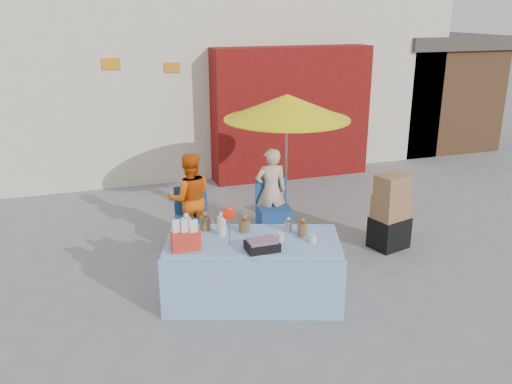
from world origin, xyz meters
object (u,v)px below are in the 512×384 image
object	(u,v)px
chair_left	(193,229)
chair_right	(274,219)
vendor_beige	(271,191)
market_table	(252,268)
box_stack	(390,214)
umbrella	(287,108)
vendor_orange	(190,199)

from	to	relation	value
chair_left	chair_right	size ratio (longest dim) A/B	1.00
chair_left	vendor_beige	xyz separation A→B (m)	(1.25, 0.13, 0.41)
chair_right	vendor_beige	world-z (taller)	vendor_beige
market_table	box_stack	size ratio (longest dim) A/B	2.02
umbrella	vendor_beige	bearing A→B (deg)	-153.43
umbrella	box_stack	distance (m)	2.17
chair_left	chair_right	bearing A→B (deg)	6.14
chair_right	umbrella	world-z (taller)	umbrella
umbrella	box_stack	xyz separation A→B (m)	(1.11, -1.24, -1.38)
vendor_beige	vendor_orange	bearing A→B (deg)	6.14
chair_left	box_stack	size ratio (longest dim) A/B	0.77
market_table	vendor_orange	bearing A→B (deg)	119.08
chair_right	umbrella	bearing A→B (deg)	49.76
market_table	box_stack	distance (m)	2.46
vendor_orange	box_stack	xyz separation A→B (m)	(2.66, -1.09, -0.17)
chair_right	vendor_orange	distance (m)	1.33
market_table	box_stack	xyz separation A→B (m)	(2.33, 0.78, 0.11)
umbrella	box_stack	world-z (taller)	umbrella
umbrella	chair_right	bearing A→B (deg)	-136.38
vendor_orange	vendor_beige	bearing A→B (deg)	-173.86
vendor_beige	chair_right	bearing A→B (deg)	96.86
chair_left	vendor_beige	bearing A→B (deg)	12.28
umbrella	box_stack	bearing A→B (deg)	-48.13
chair_left	chair_right	xyz separation A→B (m)	(1.25, 0.00, 0.00)
vendor_beige	box_stack	xyz separation A→B (m)	(1.41, -1.09, -0.16)
chair_left	vendor_beige	size ratio (longest dim) A/B	0.64
chair_right	vendor_beige	distance (m)	0.43
chair_right	vendor_orange	size ratio (longest dim) A/B	0.63
vendor_beige	chair_left	bearing A→B (deg)	12.28
chair_right	umbrella	distance (m)	1.69
vendor_beige	umbrella	distance (m)	1.27
vendor_orange	chair_left	bearing A→B (deg)	96.86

